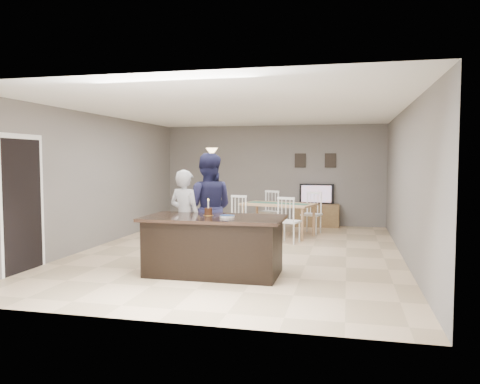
% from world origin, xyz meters
% --- Properties ---
extents(floor, '(8.00, 8.00, 0.00)m').
position_xyz_m(floor, '(0.00, 0.00, 0.00)').
color(floor, tan).
rests_on(floor, ground).
extents(room_shell, '(8.00, 8.00, 8.00)m').
position_xyz_m(room_shell, '(0.00, 0.00, 1.68)').
color(room_shell, slate).
rests_on(room_shell, floor).
extents(kitchen_island, '(2.15, 1.10, 0.90)m').
position_xyz_m(kitchen_island, '(0.00, -1.80, 0.45)').
color(kitchen_island, black).
rests_on(kitchen_island, floor).
extents(tv_console, '(1.20, 0.40, 0.60)m').
position_xyz_m(tv_console, '(1.20, 3.77, 0.30)').
color(tv_console, brown).
rests_on(tv_console, floor).
extents(television, '(0.91, 0.12, 0.53)m').
position_xyz_m(television, '(1.20, 3.84, 0.86)').
color(television, black).
rests_on(television, tv_console).
extents(tv_screen_glow, '(0.78, 0.00, 0.78)m').
position_xyz_m(tv_screen_glow, '(1.20, 3.76, 0.87)').
color(tv_screen_glow, '#CB4B16').
rests_on(tv_screen_glow, tv_console).
extents(picture_frames, '(1.10, 0.02, 0.38)m').
position_xyz_m(picture_frames, '(1.15, 3.98, 1.75)').
color(picture_frames, black).
rests_on(picture_frames, room_shell).
extents(doorway, '(0.00, 2.10, 2.65)m').
position_xyz_m(doorway, '(-2.99, -2.30, 1.26)').
color(doorway, black).
rests_on(doorway, floor).
extents(woman, '(0.67, 0.53, 1.61)m').
position_xyz_m(woman, '(-0.67, -1.25, 0.80)').
color(woman, '#B2B2B6').
rests_on(woman, floor).
extents(man, '(1.01, 0.84, 1.89)m').
position_xyz_m(man, '(-0.34, -1.03, 0.94)').
color(man, '#1B1C3C').
rests_on(man, floor).
extents(birthday_cake, '(0.17, 0.17, 0.26)m').
position_xyz_m(birthday_cake, '(-0.13, -1.67, 0.96)').
color(birthday_cake, gold).
rests_on(birthday_cake, kitchen_island).
extents(plate_stack, '(0.23, 0.23, 0.04)m').
position_xyz_m(plate_stack, '(0.23, -1.87, 0.92)').
color(plate_stack, white).
rests_on(plate_stack, kitchen_island).
extents(dining_table, '(1.97, 2.17, 0.99)m').
position_xyz_m(dining_table, '(0.44, 2.02, 0.63)').
color(dining_table, tan).
rests_on(dining_table, floor).
extents(floor_lamp, '(0.31, 0.31, 2.07)m').
position_xyz_m(floor_lamp, '(-1.39, 2.80, 1.61)').
color(floor_lamp, black).
rests_on(floor_lamp, floor).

